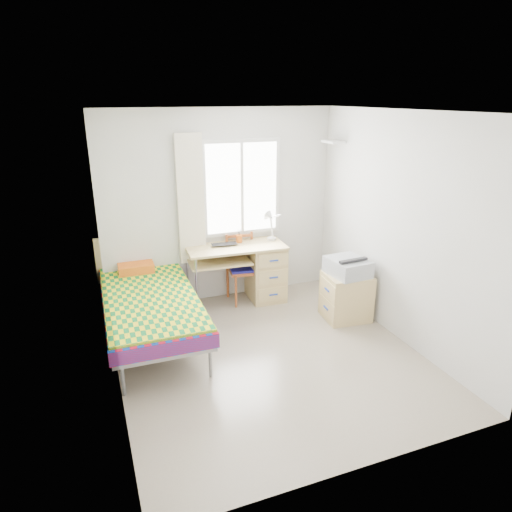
{
  "coord_description": "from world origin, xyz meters",
  "views": [
    {
      "loc": [
        -1.72,
        -4.07,
        2.74
      ],
      "look_at": [
        0.06,
        0.55,
        0.99
      ],
      "focal_mm": 32.0,
      "sensor_mm": 36.0,
      "label": 1
    }
  ],
  "objects_px": {
    "cabinet": "(346,296)",
    "printer": "(348,266)",
    "chair": "(243,264)",
    "bed": "(149,299)",
    "desk": "(260,269)"
  },
  "relations": [
    {
      "from": "chair",
      "to": "printer",
      "type": "relative_size",
      "value": 1.78
    },
    {
      "from": "cabinet",
      "to": "printer",
      "type": "xyz_separation_m",
      "value": [
        -0.0,
        0.0,
        0.41
      ]
    },
    {
      "from": "bed",
      "to": "printer",
      "type": "xyz_separation_m",
      "value": [
        2.42,
        -0.44,
        0.24
      ]
    },
    {
      "from": "cabinet",
      "to": "printer",
      "type": "height_order",
      "value": "printer"
    },
    {
      "from": "desk",
      "to": "printer",
      "type": "relative_size",
      "value": 2.54
    },
    {
      "from": "desk",
      "to": "printer",
      "type": "bearing_deg",
      "value": -47.16
    },
    {
      "from": "desk",
      "to": "printer",
      "type": "xyz_separation_m",
      "value": [
        0.8,
        -0.96,
        0.27
      ]
    },
    {
      "from": "bed",
      "to": "desk",
      "type": "height_order",
      "value": "bed"
    },
    {
      "from": "chair",
      "to": "printer",
      "type": "height_order",
      "value": "chair"
    },
    {
      "from": "bed",
      "to": "chair",
      "type": "xyz_separation_m",
      "value": [
        1.39,
        0.59,
        0.06
      ]
    },
    {
      "from": "bed",
      "to": "printer",
      "type": "relative_size",
      "value": 4.25
    },
    {
      "from": "printer",
      "to": "desk",
      "type": "bearing_deg",
      "value": 125.49
    },
    {
      "from": "chair",
      "to": "cabinet",
      "type": "bearing_deg",
      "value": -36.4
    },
    {
      "from": "desk",
      "to": "chair",
      "type": "height_order",
      "value": "chair"
    },
    {
      "from": "chair",
      "to": "cabinet",
      "type": "height_order",
      "value": "chair"
    }
  ]
}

